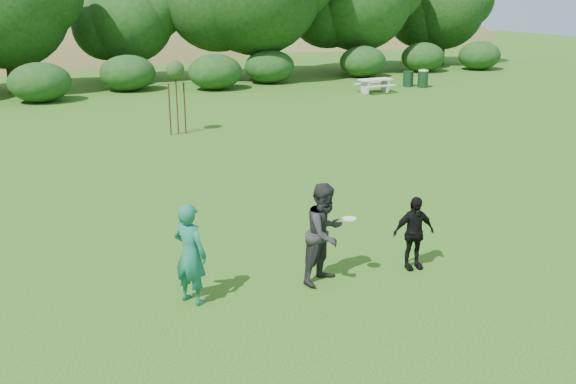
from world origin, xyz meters
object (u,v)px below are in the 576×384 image
player_teal (190,254)px  player_black (414,233)px  trash_can_lidded (423,78)px  picnic_table (375,83)px  player_grey (325,233)px  sapling (175,72)px  trash_can_near (408,79)px

player_teal → player_black: 4.52m
trash_can_lidded → picnic_table: bearing=-172.3°
player_grey → player_black: size_ratio=1.30×
player_grey → player_black: player_grey is taller
player_grey → sapling: (1.31, 14.10, 1.43)m
player_grey → trash_can_near: bearing=26.3°
trash_can_near → sapling: (-15.83, -6.66, 1.97)m
player_teal → sapling: 14.43m
player_black → trash_can_lidded: size_ratio=1.45×
picnic_table → trash_can_lidded: size_ratio=1.71×
sapling → trash_can_lidded: 17.54m
player_grey → trash_can_near: size_ratio=2.20×
player_black → sapling: (-0.59, 14.35, 1.66)m
player_grey → sapling: size_ratio=0.69×
player_black → sapling: size_ratio=0.53×
player_black → trash_can_near: 25.96m
sapling → picnic_table: size_ratio=1.58×
player_grey → picnic_table: (14.10, 19.60, -0.47)m
sapling → player_black: bearing=-87.7°
player_teal → picnic_table: 25.53m
sapling → picnic_table: 14.05m
player_teal → trash_can_near: player_teal is taller
player_black → trash_can_lidded: (15.79, 20.34, -0.22)m
player_grey → picnic_table: 24.15m
picnic_table → trash_can_lidded: bearing=7.7°
trash_can_near → trash_can_lidded: size_ratio=0.86×
player_grey → sapling: bearing=60.5°
player_teal → picnic_table: player_teal is taller
sapling → player_teal: bearing=-105.8°
player_teal → player_grey: bearing=-128.4°
picnic_table → trash_can_near: bearing=20.8°
trash_can_near → sapling: 17.28m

